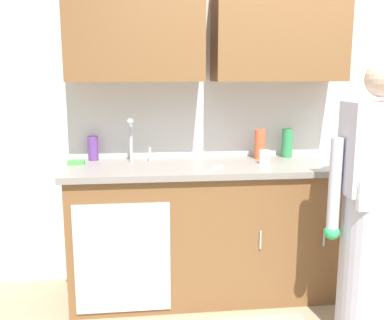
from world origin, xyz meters
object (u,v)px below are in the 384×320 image
(bottle_dish_liquid, at_px, (93,148))
(bottle_soap, at_px, (260,144))
(cup_by_sink, at_px, (265,157))
(bottle_cleaner_spray, at_px, (287,143))
(person_at_sink, at_px, (372,225))
(sponge, at_px, (76,162))
(knife_on_counter, at_px, (215,169))
(sink, at_px, (137,168))

(bottle_dish_liquid, height_order, bottle_soap, bottle_soap)
(cup_by_sink, bearing_deg, bottle_cleaner_spray, 44.86)
(cup_by_sink, bearing_deg, bottle_soap, 85.87)
(person_at_sink, xyz_separation_m, bottle_cleaner_spray, (-0.24, 0.85, 0.35))
(bottle_soap, height_order, cup_by_sink, bottle_soap)
(sponge, bearing_deg, bottle_dish_liquid, 54.91)
(cup_by_sink, distance_m, knife_on_counter, 0.40)
(bottle_soap, height_order, sponge, bottle_soap)
(person_at_sink, height_order, sponge, person_at_sink)
(person_at_sink, bearing_deg, bottle_cleaner_spray, 105.65)
(sink, height_order, knife_on_counter, sink)
(cup_by_sink, bearing_deg, knife_on_counter, -158.62)
(sponge, bearing_deg, sink, -11.36)
(bottle_dish_liquid, bearing_deg, bottle_cleaner_spray, -1.27)
(bottle_cleaner_spray, distance_m, sponge, 1.53)
(sink, relative_size, cup_by_sink, 5.36)
(bottle_cleaner_spray, height_order, cup_by_sink, bottle_cleaner_spray)
(person_at_sink, height_order, knife_on_counter, person_at_sink)
(bottle_soap, bearing_deg, bottle_dish_liquid, 175.95)
(cup_by_sink, bearing_deg, sponge, 174.69)
(bottle_soap, xyz_separation_m, bottle_cleaner_spray, (0.22, 0.05, -0.00))
(bottle_dish_liquid, distance_m, bottle_cleaner_spray, 1.43)
(knife_on_counter, bearing_deg, bottle_dish_liquid, -84.20)
(bottle_soap, xyz_separation_m, cup_by_sink, (-0.01, -0.18, -0.06))
(bottle_dish_liquid, xyz_separation_m, sponge, (-0.10, -0.15, -0.07))
(cup_by_sink, bearing_deg, person_at_sink, -52.49)
(bottle_soap, height_order, bottle_cleaner_spray, bottle_soap)
(bottle_dish_liquid, xyz_separation_m, bottle_soap, (1.20, -0.09, 0.02))
(bottle_dish_liquid, xyz_separation_m, bottle_cleaner_spray, (1.42, -0.03, 0.02))
(knife_on_counter, bearing_deg, bottle_cleaner_spray, 154.46)
(bottle_soap, relative_size, bottle_cleaner_spray, 1.02)
(person_at_sink, distance_m, bottle_cleaner_spray, 0.95)
(cup_by_sink, relative_size, knife_on_counter, 0.39)
(bottle_soap, xyz_separation_m, sponge, (-1.30, -0.06, -0.09))
(bottle_soap, distance_m, sponge, 1.31)
(sink, bearing_deg, knife_on_counter, -19.79)
(bottle_soap, xyz_separation_m, knife_on_counter, (-0.38, -0.33, -0.11))
(knife_on_counter, bearing_deg, cup_by_sink, 143.82)
(bottle_cleaner_spray, xyz_separation_m, knife_on_counter, (-0.61, -0.38, -0.10))
(person_at_sink, distance_m, bottle_dish_liquid, 1.91)
(person_at_sink, xyz_separation_m, bottle_dish_liquid, (-1.66, 0.88, 0.33))
(bottle_soap, distance_m, bottle_cleaner_spray, 0.23)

